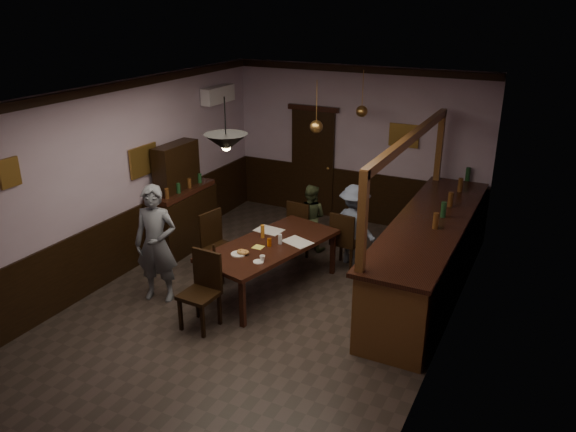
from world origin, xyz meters
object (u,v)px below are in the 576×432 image
Objects in this scene: soda_can at (269,242)px; coffee_cup at (262,258)px; person_standing at (156,244)px; bar_counter at (429,254)px; pendant_brass_mid at (316,127)px; chair_near at (203,286)px; sideboard at (181,208)px; dining_table at (270,247)px; pendant_iron at (226,143)px; person_seated_right at (354,225)px; chair_far_right at (344,239)px; pendant_brass_far at (362,111)px; chair_side at (217,242)px; person_seated_left at (310,217)px; chair_far_left at (301,225)px.

coffee_cup is at bearing -72.23° from soda_can.
bar_counter reaches higher than person_standing.
bar_counter is 5.24× the size of pendant_brass_mid.
sideboard is (-1.76, 1.91, 0.18)m from chair_near.
dining_table is 1.91m from pendant_iron.
chair_near is 0.77× the size of person_seated_right.
pendant_brass_far is at bearing -73.49° from chair_far_right.
pendant_brass_mid is at bearing 37.77° from person_standing.
pendant_iron is at bearing 85.32° from person_seated_right.
person_standing is at bearing -126.64° from pendant_brass_mid.
chair_far_right is 0.93× the size of chair_side.
person_seated_left is (0.88, 1.59, 0.01)m from chair_side.
bar_counter is (2.12, 1.02, -0.08)m from dining_table.
chair_far_left is 1.46m from soda_can.
pendant_iron is at bearing -100.35° from pendant_brass_far.
person_seated_left reaches higher than chair_side.
sideboard is 2.31× the size of pendant_brass_far.
sideboard is (-2.01, -0.98, 0.17)m from person_seated_left.
soda_can is at bearing 63.97° from chair_far_right.
bar_counter reaches higher than coffee_cup.
chair_side is 1.30× the size of pendant_brass_mid.
bar_counter is at bearing 28.05° from soda_can.
chair_near is 4.30m from pendant_brass_far.
chair_far_right is (0.75, 1.13, -0.15)m from dining_table.
coffee_cup is 0.10× the size of pendant_brass_mid.
chair_side is 0.61× the size of person_standing.
chair_near is 0.90m from coffee_cup.
pendant_brass_mid is at bearing 11.42° from sideboard.
person_seated_left reaches higher than chair_far_left.
pendant_brass_far is at bearing 79.65° from pendant_iron.
person_seated_left is 0.90m from person_seated_right.
pendant_brass_mid reaches higher than coffee_cup.
person_seated_right is 1.68× the size of pendant_brass_far.
person_seated_left is 9.76× the size of soda_can.
pendant_brass_mid is at bearing 79.60° from chair_near.
pendant_brass_far is at bearing 99.29° from coffee_cup.
dining_table is 2.93× the size of pendant_brass_far.
sideboard is 2.31× the size of pendant_brass_mid.
soda_can is 0.06× the size of sideboard.
person_standing reaches higher than soda_can.
coffee_cup is at bearing 92.66° from person_seated_right.
chair_far_right is at bearing 2.75° from pendant_brass_mid.
person_seated_right is at bearing -40.13° from chair_side.
coffee_cup is at bearing -71.23° from dining_table.
chair_side is at bearing 133.97° from pendant_iron.
pendant_brass_mid is (0.35, -0.24, 1.77)m from chair_far_left.
pendant_iron is at bearing -102.45° from pendant_brass_mid.
person_seated_left is at bearing 93.86° from soda_can.
person_standing reaches higher than chair_far_left.
bar_counter is 6.19× the size of pendant_iron.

